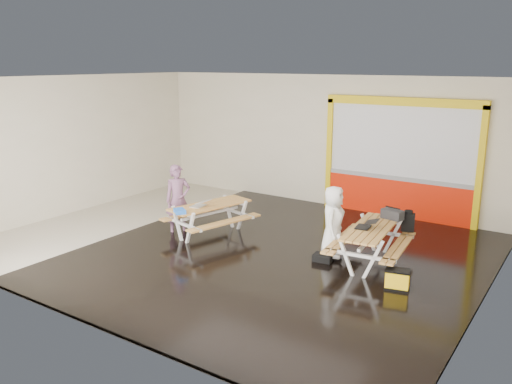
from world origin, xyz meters
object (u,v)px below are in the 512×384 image
Objects in this scene: person_left at (178,200)px; fluke_bag at (397,280)px; backpack at (408,221)px; picnic_table_left at (210,212)px; laptop_right at (366,225)px; laptop_left at (200,204)px; toolbox at (392,214)px; blue_pouch at (180,211)px; person_right at (333,221)px; picnic_table_right at (371,236)px; dark_case at (323,258)px.

person_left is 3.50× the size of fluke_bag.
picnic_table_left is at bearing -161.44° from backpack.
laptop_right is 1.05× the size of backpack.
laptop_left is 0.86× the size of toolbox.
laptop_left is 0.86× the size of fluke_bag.
backpack reaches higher than laptop_left.
blue_pouch is (-0.04, -0.62, -0.01)m from laptop_left.
toolbox is (4.52, 1.31, 0.08)m from person_left.
person_right reaches higher than fluke_bag.
toolbox is at bearing -135.07° from backpack.
person_right reaches higher than laptop_right.
picnic_table_left is 5.01× the size of backpack.
picnic_table_right is at bearing -91.52° from person_right.
picnic_table_left is 3.57m from laptop_right.
person_left reaches higher than picnic_table_right.
picnic_table_left is 1.53× the size of person_right.
toolbox reaches higher than picnic_table_right.
fluke_bag is at bearing -66.43° from toolbox.
toolbox is 1.00× the size of fluke_bag.
picnic_table_right is 1.01m from dark_case.
person_right is 2.99m from laptop_left.
picnic_table_right is 1.47× the size of person_right.
person_left reaches higher than person_right.
fluke_bag is at bearing -6.39° from picnic_table_left.
backpack is at bearing -58.60° from person_right.
person_right is 3.57× the size of laptop_left.
laptop_left is at bearing -160.16° from toolbox.
laptop_left reaches higher than picnic_table_right.
person_left is 3.75× the size of backpack.
dark_case is (3.58, 0.17, -0.68)m from person_left.
picnic_table_left is 0.36m from laptop_left.
laptop_left is at bearing 84.17° from person_right.
blue_pouch is 3.11m from dark_case.
blue_pouch reaches higher than fluke_bag.
toolbox is at bearing 27.36° from blue_pouch.
fluke_bag is (0.84, -0.86, -0.38)m from picnic_table_right.
person_right is 3.86× the size of dark_case.
toolbox is (0.14, 0.74, 0.28)m from picnic_table_right.
fluke_bag is at bearing -2.82° from laptop_left.
toolbox reaches higher than picnic_table_left.
laptop_right is at bearing 140.01° from fluke_bag.
blue_pouch is 4.34m from toolbox.
fluke_bag is at bearing -45.75° from picnic_table_right.
picnic_table_right is 0.80m from toolbox.
picnic_table_right is at bearing 5.69° from picnic_table_left.
fluke_bag is at bearing 4.98° from blue_pouch.
laptop_left is (-2.95, -0.47, -0.00)m from person_right.
picnic_table_left is 0.81m from person_left.
picnic_table_right reaches higher than fluke_bag.
laptop_left is 1.08× the size of dark_case.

